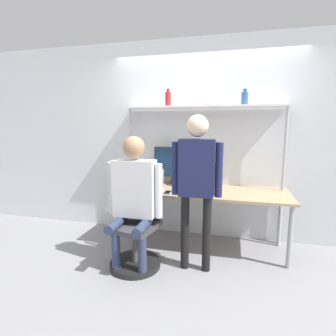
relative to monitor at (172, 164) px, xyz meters
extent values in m
plane|color=gray|center=(0.41, -0.63, -1.03)|extent=(12.00, 12.00, 0.00)
cube|color=silver|center=(0.41, 0.17, 0.32)|extent=(8.00, 0.06, 2.70)
cube|color=tan|center=(0.41, -0.24, -0.30)|extent=(2.18, 0.75, 0.03)
cylinder|color=#A5A5AA|center=(-0.62, -0.55, -0.68)|extent=(0.05, 0.05, 0.72)
cylinder|color=#A5A5AA|center=(1.44, -0.55, -0.68)|extent=(0.05, 0.05, 0.72)
cylinder|color=#A5A5AA|center=(-0.62, 0.08, -0.68)|extent=(0.05, 0.05, 0.72)
cylinder|color=#A5A5AA|center=(1.44, 0.08, -0.68)|extent=(0.05, 0.05, 0.72)
cube|color=white|center=(0.41, 0.00, 0.76)|extent=(2.07, 0.25, 0.02)
cylinder|color=#B2B2B7|center=(-0.60, 0.00, -0.13)|extent=(0.04, 0.04, 1.81)
cylinder|color=#B2B2B7|center=(1.42, 0.00, -0.13)|extent=(0.04, 0.04, 1.81)
cylinder|color=#333338|center=(0.00, 0.00, -0.28)|extent=(0.17, 0.17, 0.01)
cylinder|color=#333338|center=(0.00, 0.00, -0.22)|extent=(0.06, 0.06, 0.11)
cube|color=#333338|center=(0.00, 0.00, 0.03)|extent=(0.52, 0.01, 0.41)
cube|color=navy|center=(0.00, 0.00, 0.03)|extent=(0.49, 0.02, 0.38)
cube|color=silver|center=(-0.21, -0.44, -0.28)|extent=(0.33, 0.26, 0.01)
cube|color=black|center=(-0.21, -0.46, -0.28)|extent=(0.28, 0.14, 0.00)
cube|color=silver|center=(-0.21, -0.33, -0.15)|extent=(0.33, 0.06, 0.25)
cube|color=#194C8C|center=(-0.21, -0.34, -0.15)|extent=(0.29, 0.05, 0.22)
cube|color=#264C8C|center=(0.05, -0.46, -0.28)|extent=(0.07, 0.15, 0.01)
cube|color=black|center=(0.05, -0.46, -0.28)|extent=(0.06, 0.13, 0.00)
cylinder|color=black|center=(-0.21, -0.93, -1.00)|extent=(0.56, 0.56, 0.06)
cylinder|color=#4C4C51|center=(-0.21, -0.93, -0.78)|extent=(0.06, 0.06, 0.38)
cube|color=#3F3F44|center=(-0.21, -0.93, -0.57)|extent=(0.55, 0.55, 0.05)
cube|color=#3F3F44|center=(-0.16, -0.72, -0.32)|extent=(0.41, 0.13, 0.45)
cylinder|color=#2D3856|center=(-0.36, -1.10, -0.79)|extent=(0.09, 0.09, 0.49)
cylinder|color=#2D3856|center=(-0.06, -1.10, -0.79)|extent=(0.09, 0.09, 0.49)
cylinder|color=#2D3856|center=(-0.36, -1.07, -0.50)|extent=(0.10, 0.38, 0.10)
cylinder|color=#2D3856|center=(-0.06, -1.07, -0.50)|extent=(0.10, 0.38, 0.10)
cube|color=silver|center=(-0.21, -0.90, -0.15)|extent=(0.45, 0.20, 0.61)
cylinder|color=silver|center=(-0.48, -0.90, -0.16)|extent=(0.08, 0.08, 0.58)
cylinder|color=silver|center=(0.06, -0.90, -0.16)|extent=(0.08, 0.08, 0.58)
sphere|color=tan|center=(-0.21, -0.90, 0.30)|extent=(0.23, 0.23, 0.23)
cylinder|color=black|center=(0.33, -0.81, -0.62)|extent=(0.09, 0.09, 0.83)
cylinder|color=black|center=(0.56, -0.81, -0.62)|extent=(0.09, 0.09, 0.83)
cube|color=#1E234C|center=(0.44, -0.81, 0.09)|extent=(0.36, 0.20, 0.59)
cylinder|color=#1E234C|center=(0.22, -0.81, 0.07)|extent=(0.08, 0.08, 0.56)
cylinder|color=#1E234C|center=(0.67, -0.81, 0.07)|extent=(0.08, 0.08, 0.56)
sphere|color=beige|center=(0.44, -0.81, 0.52)|extent=(0.22, 0.22, 0.22)
cylinder|color=maroon|center=(-0.06, 0.00, 0.86)|extent=(0.08, 0.08, 0.18)
cylinder|color=maroon|center=(-0.06, 0.00, 0.97)|extent=(0.03, 0.03, 0.03)
cylinder|color=black|center=(-0.06, 0.00, 0.99)|extent=(0.04, 0.04, 0.01)
cylinder|color=#335999|center=(0.92, 0.00, 0.85)|extent=(0.08, 0.08, 0.15)
cylinder|color=#335999|center=(0.92, 0.00, 0.94)|extent=(0.04, 0.04, 0.03)
cylinder|color=black|center=(0.92, 0.00, 0.96)|extent=(0.04, 0.04, 0.01)
camera|label=1|loc=(0.79, -3.47, 0.53)|focal=28.00mm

